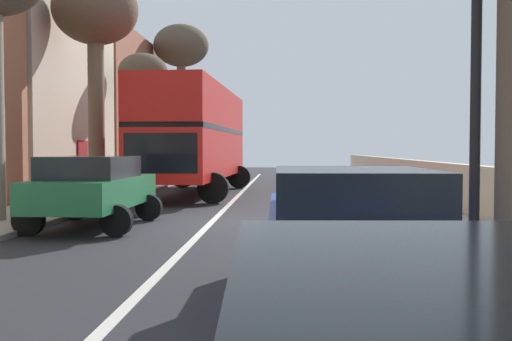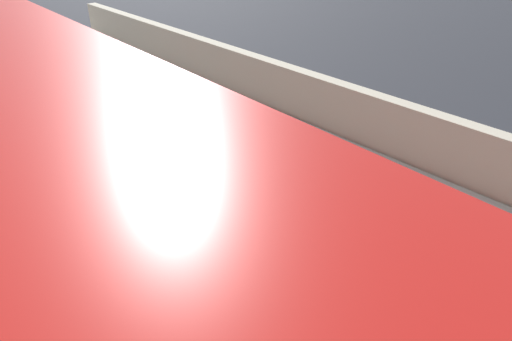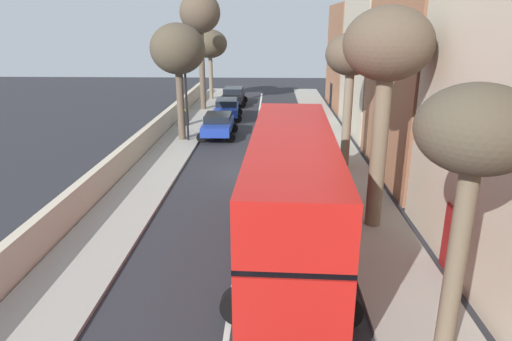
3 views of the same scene
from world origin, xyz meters
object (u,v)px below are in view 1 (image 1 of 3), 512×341
object	(u,v)px
parked_car_blue_left_2	(214,163)
parked_car_green_left_3	(93,187)
double_decker_bus	(195,133)
street_tree_left_0	(143,77)
street_tree_left_2	(95,18)
parked_car_blue_right_0	(350,225)
street_tree_left_4	(181,50)

from	to	relation	value
parked_car_blue_left_2	parked_car_green_left_3	world-z (taller)	parked_car_green_left_3
double_decker_bus	street_tree_left_0	bearing A→B (deg)	123.09
street_tree_left_2	double_decker_bus	bearing A→B (deg)	34.02
parked_car_blue_right_0	street_tree_left_2	size ratio (longest dim) A/B	0.57
double_decker_bus	street_tree_left_0	size ratio (longest dim) A/B	1.81
parked_car_blue_left_2	street_tree_left_2	world-z (taller)	street_tree_left_2
parked_car_blue_right_0	street_tree_left_0	xyz separation A→B (m)	(-7.41, 20.77, 4.25)
parked_car_green_left_3	street_tree_left_4	world-z (taller)	street_tree_left_4
parked_car_blue_right_0	street_tree_left_4	world-z (taller)	street_tree_left_4
parked_car_blue_left_2	street_tree_left_0	xyz separation A→B (m)	(-2.41, -7.42, 4.25)
double_decker_bus	parked_car_blue_right_0	world-z (taller)	double_decker_bus
double_decker_bus	parked_car_blue_right_0	xyz separation A→B (m)	(4.20, -15.84, -1.46)
parked_car_blue_left_2	double_decker_bus	bearing A→B (deg)	-86.29
double_decker_bus	street_tree_left_4	distance (m)	15.32
parked_car_blue_left_2	street_tree_left_2	bearing A→B (deg)	-99.27
double_decker_bus	parked_car_blue_left_2	distance (m)	12.45
parked_car_blue_right_0	parked_car_green_left_3	size ratio (longest dim) A/B	1.02
parked_car_green_left_3	street_tree_left_0	size ratio (longest dim) A/B	0.71
parked_car_blue_left_2	parked_car_green_left_3	size ratio (longest dim) A/B	0.93
street_tree_left_0	street_tree_left_4	distance (m)	9.45
double_decker_bus	street_tree_left_4	bearing A→B (deg)	102.13
parked_car_blue_right_0	parked_car_blue_left_2	size ratio (longest dim) A/B	1.10
street_tree_left_0	street_tree_left_2	distance (m)	7.16
street_tree_left_0	street_tree_left_4	xyz separation A→B (m)	(0.21, 9.05, 2.73)
street_tree_left_2	parked_car_green_left_3	bearing A→B (deg)	-72.61
street_tree_left_0	double_decker_bus	bearing A→B (deg)	-56.91
double_decker_bus	parked_car_green_left_3	xyz separation A→B (m)	(-0.80, -9.68, -1.43)
parked_car_blue_right_0	street_tree_left_2	world-z (taller)	street_tree_left_2
street_tree_left_4	parked_car_blue_left_2	bearing A→B (deg)	-36.53
double_decker_bus	street_tree_left_0	xyz separation A→B (m)	(-3.21, 4.92, 2.79)
parked_car_blue_left_2	street_tree_left_0	size ratio (longest dim) A/B	0.66
double_decker_bus	parked_car_blue_right_0	bearing A→B (deg)	-75.15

